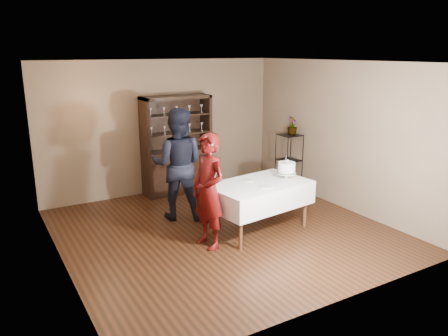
{
  "coord_description": "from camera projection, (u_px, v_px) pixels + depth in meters",
  "views": [
    {
      "loc": [
        -3.35,
        -5.77,
        2.87
      ],
      "look_at": [
        0.07,
        0.1,
        1.03
      ],
      "focal_mm": 35.0,
      "sensor_mm": 36.0,
      "label": 1
    }
  ],
  "objects": [
    {
      "name": "cake",
      "position": [
        286.0,
        168.0,
        7.19
      ],
      "size": [
        0.32,
        0.32,
        0.44
      ],
      "rotation": [
        0.0,
        0.0,
        -0.0
      ],
      "color": "silver",
      "rests_on": "cake_table"
    },
    {
      "name": "plate_near",
      "position": [
        266.0,
        186.0,
        6.8
      ],
      "size": [
        0.22,
        0.22,
        0.01
      ],
      "primitive_type": "cylinder",
      "rotation": [
        0.0,
        0.0,
        0.01
      ],
      "color": "silver",
      "rests_on": "cake_table"
    },
    {
      "name": "wall_right",
      "position": [
        340.0,
        135.0,
        8.05
      ],
      "size": [
        0.02,
        5.0,
        2.7
      ],
      "primitive_type": "cube",
      "color": "brown",
      "rests_on": "floor"
    },
    {
      "name": "wall_left",
      "position": [
        56.0,
        172.0,
        5.62
      ],
      "size": [
        0.02,
        5.0,
        2.7
      ],
      "primitive_type": "cube",
      "color": "brown",
      "rests_on": "floor"
    },
    {
      "name": "back_wall",
      "position": [
        162.0,
        127.0,
        8.92
      ],
      "size": [
        5.0,
        0.02,
        2.7
      ],
      "primitive_type": "cube",
      "color": "brown",
      "rests_on": "floor"
    },
    {
      "name": "man",
      "position": [
        178.0,
        164.0,
        7.51
      ],
      "size": [
        1.19,
        1.13,
        1.94
      ],
      "primitive_type": "imported",
      "rotation": [
        0.0,
        0.0,
        2.58
      ],
      "color": "black",
      "rests_on": "floor"
    },
    {
      "name": "ceiling",
      "position": [
        223.0,
        62.0,
        6.48
      ],
      "size": [
        5.0,
        5.0,
        0.0
      ],
      "primitive_type": "plane",
      "rotation": [
        3.14,
        0.0,
        0.0
      ],
      "color": "silver",
      "rests_on": "back_wall"
    },
    {
      "name": "plate_far",
      "position": [
        249.0,
        180.0,
        7.12
      ],
      "size": [
        0.17,
        0.17,
        0.01
      ],
      "primitive_type": "cylinder",
      "rotation": [
        0.0,
        0.0,
        -0.09
      ],
      "color": "silver",
      "rests_on": "cake_table"
    },
    {
      "name": "china_hutch",
      "position": [
        177.0,
        161.0,
        8.99
      ],
      "size": [
        1.4,
        0.48,
        2.0
      ],
      "color": "black",
      "rests_on": "floor"
    },
    {
      "name": "cake_table",
      "position": [
        259.0,
        194.0,
        7.06
      ],
      "size": [
        1.73,
        1.2,
        0.81
      ],
      "rotation": [
        0.0,
        0.0,
        0.13
      ],
      "color": "white",
      "rests_on": "floor"
    },
    {
      "name": "plant_etagere",
      "position": [
        289.0,
        160.0,
        9.12
      ],
      "size": [
        0.42,
        0.42,
        1.2
      ],
      "color": "black",
      "rests_on": "floor"
    },
    {
      "name": "floor",
      "position": [
        223.0,
        230.0,
        7.18
      ],
      "size": [
        5.0,
        5.0,
        0.0
      ],
      "primitive_type": "plane",
      "color": "black",
      "rests_on": "ground"
    },
    {
      "name": "woman",
      "position": [
        209.0,
        191.0,
        6.41
      ],
      "size": [
        0.51,
        0.69,
        1.74
      ],
      "primitive_type": "imported",
      "rotation": [
        0.0,
        0.0,
        -1.41
      ],
      "color": "#3A0509",
      "rests_on": "floor"
    },
    {
      "name": "potted_plant",
      "position": [
        292.0,
        126.0,
        8.94
      ],
      "size": [
        0.28,
        0.28,
        0.37
      ],
      "primitive_type": "imported",
      "rotation": [
        0.0,
        0.0,
        0.48
      ],
      "color": "#40612E",
      "rests_on": "plant_etagere"
    }
  ]
}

